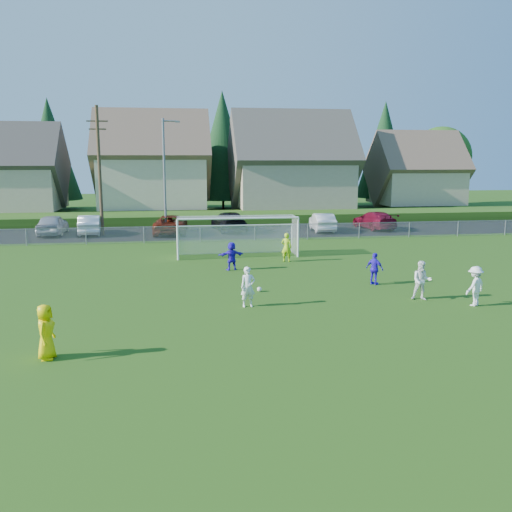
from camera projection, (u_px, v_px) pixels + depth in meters
The scene contains 23 objects.
ground at pixel (291, 339), 18.17m from camera, with size 160.00×160.00×0.00m, color #193D0C.
asphalt_lot at pixel (221, 231), 44.94m from camera, with size 60.00×60.00×0.00m, color black.
grass_embankment at pixel (215, 217), 52.17m from camera, with size 70.00×6.00×0.80m, color #1E420F.
soccer_ball at pixel (259, 289), 24.58m from camera, with size 0.22×0.22×0.22m, color white.
referee at pixel (46, 332), 16.20m from camera, with size 0.83×0.54×1.70m, color #FFD805.
player_white_a at pixel (248, 287), 21.97m from camera, with size 0.60×0.40×1.65m, color white.
player_white_b at pixel (422, 281), 23.03m from camera, with size 0.82×0.64×1.69m, color white.
player_white_c at pixel (475, 286), 22.13m from camera, with size 1.06×0.61×1.65m, color white.
player_blue_a at pixel (375, 269), 25.86m from camera, with size 0.90×0.38×1.54m, color #3116D4.
player_blue_b at pixel (232, 256), 29.28m from camera, with size 1.42×0.45×1.54m, color #3116D4.
goalkeeper at pixel (287, 247), 31.66m from camera, with size 0.62×0.41×1.71m, color #B7E31A.
car_a at pixel (52, 225), 42.85m from camera, with size 1.92×4.77×1.63m, color #A3A4AB.
car_b at pixel (90, 225), 43.14m from camera, with size 1.62×4.66×1.53m, color white.
car_c at pixel (171, 224), 43.48m from camera, with size 2.52×5.47×1.52m, color #5F190A.
car_d at pixel (229, 222), 45.00m from camera, with size 2.24×5.51×1.60m, color black.
car_f at pixel (322, 222), 45.02m from camera, with size 1.58×4.53×1.49m, color silver.
car_g at pixel (374, 220), 46.49m from camera, with size 2.10×5.16×1.50m, color maroon.
soccer_goal at pixel (237, 230), 33.51m from camera, with size 7.42×1.90×2.50m.
chainlink_fence at pixel (228, 233), 39.48m from camera, with size 52.06×0.06×1.20m.
streetlight at pixel (165, 173), 41.98m from camera, with size 1.38×0.18×9.00m.
utility_pole at pixel (100, 169), 42.16m from camera, with size 1.60×0.26×10.00m.
houses_row at pixel (227, 146), 58.49m from camera, with size 53.90×11.45×13.27m.
tree_row at pixel (214, 151), 64.54m from camera, with size 65.98×12.36×13.80m.
Camera 1 is at (-3.75, -17.03, 5.95)m, focal length 38.00 mm.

